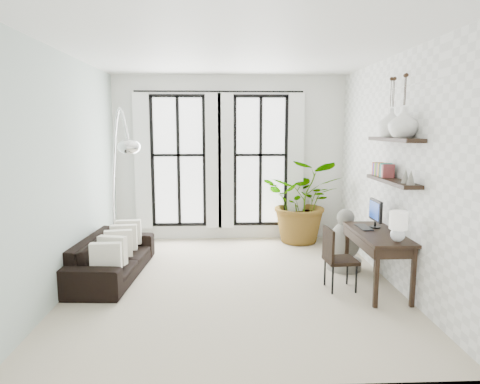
{
  "coord_description": "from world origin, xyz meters",
  "views": [
    {
      "loc": [
        -0.15,
        -5.88,
        2.21
      ],
      "look_at": [
        0.11,
        0.3,
        1.27
      ],
      "focal_mm": 32.0,
      "sensor_mm": 36.0,
      "label": 1
    }
  ],
  "objects": [
    {
      "name": "windows",
      "position": [
        -0.2,
        2.43,
        1.56
      ],
      "size": [
        3.26,
        0.13,
        2.65
      ],
      "color": "white",
      "rests_on": "wall_back"
    },
    {
      "name": "wall_left",
      "position": [
        -2.25,
        0.0,
        1.6
      ],
      "size": [
        0.0,
        5.0,
        5.0
      ],
      "primitive_type": "plane",
      "rotation": [
        1.57,
        0.0,
        1.57
      ],
      "color": "#A9BDB4",
      "rests_on": "floor"
    },
    {
      "name": "desk",
      "position": [
        1.94,
        -0.38,
        0.74
      ],
      "size": [
        0.57,
        1.36,
        1.19
      ],
      "color": "black",
      "rests_on": "floor"
    },
    {
      "name": "ceiling",
      "position": [
        0.0,
        0.0,
        3.2
      ],
      "size": [
        5.0,
        5.0,
        0.0
      ],
      "primitive_type": "plane",
      "color": "white",
      "rests_on": "wall_back"
    },
    {
      "name": "wall_back",
      "position": [
        0.0,
        2.5,
        1.6
      ],
      "size": [
        4.5,
        0.0,
        4.5
      ],
      "primitive_type": "plane",
      "rotation": [
        1.57,
        0.0,
        0.0
      ],
      "color": "white",
      "rests_on": "floor"
    },
    {
      "name": "arc_lamp",
      "position": [
        -1.69,
        0.65,
        1.87
      ],
      "size": [
        0.75,
        0.87,
        2.5
      ],
      "color": "silver",
      "rests_on": "floor"
    },
    {
      "name": "sofa",
      "position": [
        -1.8,
        0.35,
        0.3
      ],
      "size": [
        0.95,
        2.11,
        0.6
      ],
      "primitive_type": "imported",
      "rotation": [
        0.0,
        0.0,
        1.5
      ],
      "color": "black",
      "rests_on": "floor"
    },
    {
      "name": "plant",
      "position": [
        1.4,
        2.15,
        0.81
      ],
      "size": [
        1.75,
        1.61,
        1.62
      ],
      "primitive_type": "imported",
      "rotation": [
        0.0,
        0.0,
        -0.28
      ],
      "color": "#2D7228",
      "rests_on": "floor"
    },
    {
      "name": "desk_chair",
      "position": [
        1.38,
        -0.32,
        0.49
      ],
      "size": [
        0.44,
        0.44,
        0.86
      ],
      "rotation": [
        0.0,
        0.0,
        0.08
      ],
      "color": "black",
      "rests_on": "floor"
    },
    {
      "name": "wall_shelves",
      "position": [
        2.11,
        -0.29,
        1.73
      ],
      "size": [
        0.25,
        1.3,
        0.6
      ],
      "color": "black",
      "rests_on": "wall_right"
    },
    {
      "name": "buddha",
      "position": [
        1.75,
        0.52,
        0.4
      ],
      "size": [
        0.53,
        0.53,
        0.96
      ],
      "color": "gray",
      "rests_on": "floor"
    },
    {
      "name": "vase_a",
      "position": [
        2.11,
        -0.58,
        2.27
      ],
      "size": [
        0.37,
        0.37,
        0.38
      ],
      "primitive_type": "imported",
      "color": "white",
      "rests_on": "shelf_upper"
    },
    {
      "name": "floor",
      "position": [
        0.0,
        0.0,
        0.0
      ],
      "size": [
        5.0,
        5.0,
        0.0
      ],
      "primitive_type": "plane",
      "color": "beige",
      "rests_on": "ground"
    },
    {
      "name": "throw_pillows",
      "position": [
        -1.7,
        0.35,
        0.5
      ],
      "size": [
        0.4,
        1.52,
        0.4
      ],
      "color": "white",
      "rests_on": "sofa"
    },
    {
      "name": "wall_right",
      "position": [
        2.25,
        0.0,
        1.6
      ],
      "size": [
        0.0,
        5.0,
        5.0
      ],
      "primitive_type": "plane",
      "rotation": [
        1.57,
        0.0,
        -1.57
      ],
      "color": "white",
      "rests_on": "floor"
    },
    {
      "name": "vase_b",
      "position": [
        2.11,
        -0.18,
        2.27
      ],
      "size": [
        0.37,
        0.37,
        0.38
      ],
      "primitive_type": "imported",
      "color": "white",
      "rests_on": "shelf_upper"
    }
  ]
}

